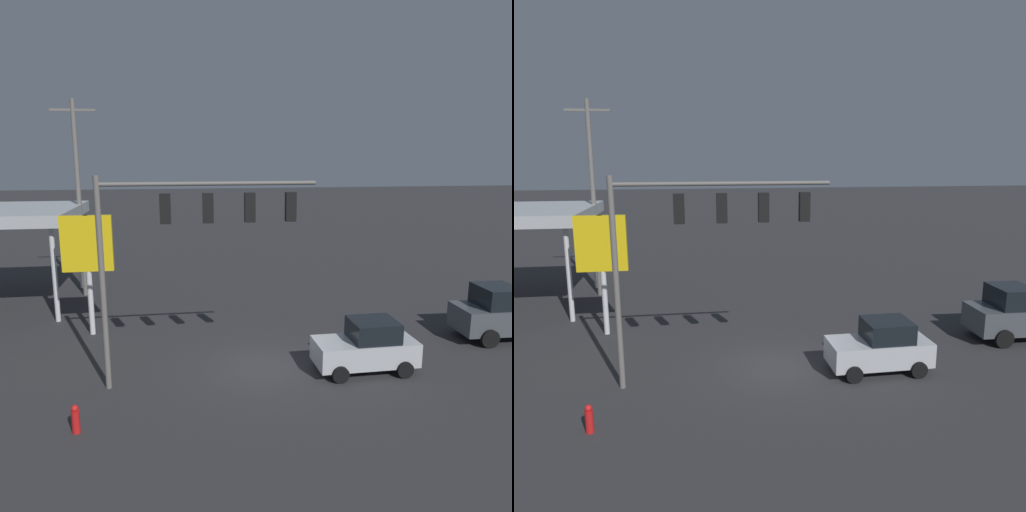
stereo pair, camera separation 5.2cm
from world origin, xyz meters
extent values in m
plane|color=#2D2D30|center=(0.00, 0.00, 0.00)|extent=(200.00, 200.00, 0.00)
cylinder|color=slate|center=(5.66, 0.89, 3.70)|extent=(0.20, 0.20, 7.39)
cylinder|color=slate|center=(2.01, 0.89, 7.09)|extent=(7.29, 0.14, 0.14)
cube|color=black|center=(3.49, 0.89, 6.27)|extent=(0.36, 0.28, 1.00)
sphere|color=#FF4141|center=(3.49, 0.71, 6.57)|extent=(0.22, 0.22, 0.22)
sphere|color=#392305|center=(3.49, 0.71, 6.27)|extent=(0.22, 0.22, 0.22)
sphere|color=black|center=(3.49, 0.71, 5.97)|extent=(0.22, 0.22, 0.22)
cube|color=black|center=(2.07, 0.89, 6.27)|extent=(0.36, 0.28, 1.00)
sphere|color=#FF4141|center=(2.07, 0.71, 6.57)|extent=(0.22, 0.22, 0.22)
sphere|color=#392305|center=(2.07, 0.71, 6.27)|extent=(0.22, 0.22, 0.22)
sphere|color=black|center=(2.07, 0.71, 5.97)|extent=(0.22, 0.22, 0.22)
cube|color=black|center=(0.65, 0.89, 6.27)|extent=(0.36, 0.28, 1.00)
sphere|color=#FF4141|center=(0.65, 0.71, 6.57)|extent=(0.22, 0.22, 0.22)
sphere|color=#392305|center=(0.65, 0.71, 6.27)|extent=(0.22, 0.22, 0.22)
sphere|color=black|center=(0.65, 0.71, 5.97)|extent=(0.22, 0.22, 0.22)
cube|color=black|center=(-0.78, 0.89, 6.27)|extent=(0.36, 0.28, 1.00)
sphere|color=#FF4141|center=(-0.78, 0.71, 6.57)|extent=(0.22, 0.22, 0.22)
sphere|color=#392305|center=(-0.78, 0.71, 6.27)|extent=(0.22, 0.22, 0.22)
sphere|color=black|center=(-0.78, 0.71, 5.97)|extent=(0.22, 0.22, 0.22)
cylinder|color=slate|center=(8.61, -11.39, 5.49)|extent=(0.26, 0.26, 10.97)
cube|color=slate|center=(8.61, -11.39, 10.37)|extent=(2.40, 0.14, 0.14)
cube|color=red|center=(12.58, -13.67, 4.98)|extent=(8.17, 0.06, 0.36)
cylinder|color=silver|center=(9.09, -13.05, 2.34)|extent=(0.24, 0.24, 4.68)
cylinder|color=silver|center=(9.09, -6.79, 2.34)|extent=(0.24, 0.24, 4.68)
cylinder|color=silver|center=(7.12, -4.72, 2.72)|extent=(0.24, 0.24, 5.44)
cube|color=yellow|center=(7.12, -4.72, 4.19)|extent=(2.21, 0.24, 2.49)
cube|color=black|center=(7.12, -4.85, 4.19)|extent=(1.55, 0.04, 0.87)
cube|color=black|center=(-10.61, -1.53, 1.95)|extent=(1.65, 1.88, 0.90)
cylinder|color=black|center=(-9.79, -0.54, 0.40)|extent=(0.81, 0.24, 0.80)
cylinder|color=black|center=(-9.84, -2.58, 0.40)|extent=(0.81, 0.24, 0.80)
cube|color=silver|center=(-3.72, 0.81, 0.76)|extent=(3.83, 1.77, 0.90)
cube|color=black|center=(-4.02, 0.81, 1.59)|extent=(1.73, 1.60, 0.76)
cylinder|color=black|center=(-2.51, 1.71, 0.31)|extent=(0.62, 0.23, 0.62)
cylinder|color=black|center=(-2.47, -0.03, 0.31)|extent=(0.62, 0.23, 0.62)
cylinder|color=black|center=(-4.98, 1.66, 0.31)|extent=(0.62, 0.23, 0.62)
cylinder|color=black|center=(-4.94, -0.08, 0.31)|extent=(0.62, 0.23, 0.62)
cylinder|color=red|center=(6.21, 3.71, 0.35)|extent=(0.24, 0.24, 0.70)
sphere|color=red|center=(6.21, 3.71, 0.77)|extent=(0.22, 0.22, 0.22)
camera|label=1|loc=(2.95, 17.70, 8.09)|focal=35.00mm
camera|label=2|loc=(2.90, 17.71, 8.09)|focal=35.00mm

